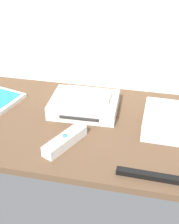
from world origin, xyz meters
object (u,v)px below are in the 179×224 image
at_px(game_console, 84,105).
at_px(sensor_bar, 166,179).
at_px(remote_classic_pad, 87,95).
at_px(mini_computer, 173,121).
at_px(remote_wand, 65,141).

distance_m(game_console, sensor_bar, 0.37).
height_order(game_console, remote_classic_pad, remote_classic_pad).
relative_size(mini_computer, remote_wand, 1.17).
relative_size(game_console, mini_computer, 1.24).
height_order(mini_computer, remote_classic_pad, remote_classic_pad).
bearing_deg(game_console, mini_computer, -11.09).
bearing_deg(game_console, remote_wand, -95.05).
xyz_separation_m(game_console, mini_computer, (0.28, -0.04, 0.00)).
distance_m(remote_classic_pad, sensor_bar, 0.37).
bearing_deg(remote_classic_pad, sensor_bar, -47.33).
xyz_separation_m(remote_wand, sensor_bar, (0.27, -0.08, -0.01)).
relative_size(mini_computer, remote_classic_pad, 1.20).
bearing_deg(sensor_bar, remote_classic_pad, 134.51).
height_order(mini_computer, remote_wand, mini_computer).
distance_m(remote_wand, sensor_bar, 0.28).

